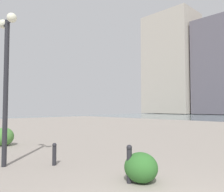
{
  "coord_description": "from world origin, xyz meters",
  "views": [
    {
      "loc": [
        -1.76,
        2.93,
        1.72
      ],
      "look_at": [
        6.86,
        -5.42,
        2.34
      ],
      "focal_mm": 36.43,
      "sensor_mm": 36.0,
      "label": 1
    }
  ],
  "objects": [
    {
      "name": "bollard_near",
      "position": [
        1.75,
        -1.02,
        0.45
      ],
      "size": [
        0.13,
        0.13,
        0.87
      ],
      "color": "#232328",
      "rests_on": "ground"
    },
    {
      "name": "bollard_mid",
      "position": [
        4.38,
        -0.61,
        0.35
      ],
      "size": [
        0.13,
        0.13,
        0.66
      ],
      "color": "#232328",
      "rests_on": "ground"
    },
    {
      "name": "shrub_low",
      "position": [
        1.59,
        -1.24,
        0.34
      ],
      "size": [
        0.81,
        0.73,
        0.69
      ],
      "color": "#2D6628",
      "rests_on": "ground"
    },
    {
      "name": "lamppost",
      "position": [
        5.27,
        0.52,
        2.93
      ],
      "size": [
        0.98,
        0.28,
        4.47
      ],
      "color": "#232328",
      "rests_on": "ground"
    },
    {
      "name": "building_highrise",
      "position": [
        36.94,
        -61.11,
        15.72
      ],
      "size": [
        15.67,
        11.46,
        31.44
      ],
      "color": "#B2A899",
      "rests_on": "ground"
    },
    {
      "name": "shrub_wide",
      "position": [
        1.69,
        -1.44,
        0.26
      ],
      "size": [
        0.62,
        0.56,
        0.53
      ],
      "color": "#2D6628",
      "rests_on": "ground"
    },
    {
      "name": "shrub_round",
      "position": [
        9.09,
        -0.74,
        0.41
      ],
      "size": [
        0.96,
        0.87,
        0.82
      ],
      "color": "#477F38",
      "rests_on": "ground"
    }
  ]
}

